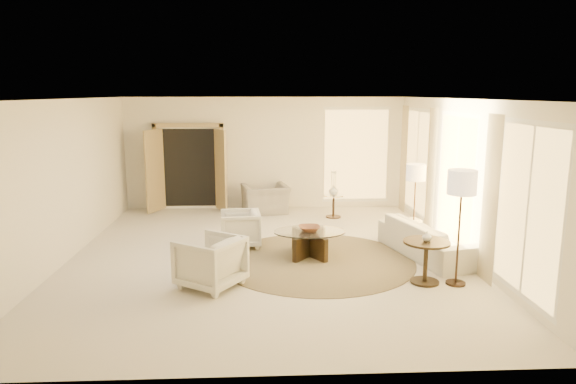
{
  "coord_description": "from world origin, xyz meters",
  "views": [
    {
      "loc": [
        -0.05,
        -8.89,
        2.91
      ],
      "look_at": [
        0.4,
        0.4,
        1.1
      ],
      "focal_mm": 32.0,
      "sensor_mm": 36.0,
      "label": 1
    }
  ],
  "objects_px": {
    "accent_chair": "(265,194)",
    "bowl": "(309,229)",
    "side_vase": "(334,190)",
    "armchair_left": "(240,227)",
    "end_table": "(426,254)",
    "floor_lamp_near": "(416,176)",
    "end_vase": "(427,237)",
    "floor_lamp_far": "(462,188)",
    "coffee_table": "(309,240)",
    "armchair_right": "(210,259)",
    "side_table": "(333,204)",
    "sofa": "(428,239)"
  },
  "relations": [
    {
      "from": "accent_chair",
      "to": "bowl",
      "type": "xyz_separation_m",
      "value": [
        0.78,
        -3.45,
        0.05
      ]
    },
    {
      "from": "side_vase",
      "to": "armchair_left",
      "type": "bearing_deg",
      "value": -133.33
    },
    {
      "from": "end_table",
      "to": "floor_lamp_near",
      "type": "height_order",
      "value": "floor_lamp_near"
    },
    {
      "from": "end_table",
      "to": "bowl",
      "type": "relative_size",
      "value": 1.85
    },
    {
      "from": "accent_chair",
      "to": "end_vase",
      "type": "relative_size",
      "value": 6.97
    },
    {
      "from": "floor_lamp_far",
      "to": "side_vase",
      "type": "distance_m",
      "value": 4.65
    },
    {
      "from": "coffee_table",
      "to": "end_vase",
      "type": "relative_size",
      "value": 8.76
    },
    {
      "from": "end_table",
      "to": "floor_lamp_far",
      "type": "bearing_deg",
      "value": -9.64
    },
    {
      "from": "floor_lamp_near",
      "to": "bowl",
      "type": "height_order",
      "value": "floor_lamp_near"
    },
    {
      "from": "end_table",
      "to": "end_vase",
      "type": "height_order",
      "value": "end_vase"
    },
    {
      "from": "accent_chair",
      "to": "coffee_table",
      "type": "relative_size",
      "value": 0.8
    },
    {
      "from": "floor_lamp_near",
      "to": "bowl",
      "type": "relative_size",
      "value": 4.02
    },
    {
      "from": "end_vase",
      "to": "accent_chair",
      "type": "bearing_deg",
      "value": 116.86
    },
    {
      "from": "end_table",
      "to": "end_vase",
      "type": "distance_m",
      "value": 0.28
    },
    {
      "from": "armchair_right",
      "to": "end_table",
      "type": "height_order",
      "value": "armchair_right"
    },
    {
      "from": "accent_chair",
      "to": "armchair_right",
      "type": "bearing_deg",
      "value": 67.99
    },
    {
      "from": "armchair_right",
      "to": "accent_chair",
      "type": "height_order",
      "value": "accent_chair"
    },
    {
      "from": "bowl",
      "to": "armchair_right",
      "type": "bearing_deg",
      "value": -139.44
    },
    {
      "from": "armchair_right",
      "to": "side_vase",
      "type": "distance_m",
      "value": 4.96
    },
    {
      "from": "armchair_left",
      "to": "end_vase",
      "type": "bearing_deg",
      "value": 50.29
    },
    {
      "from": "floor_lamp_far",
      "to": "side_vase",
      "type": "bearing_deg",
      "value": 106.6
    },
    {
      "from": "side_table",
      "to": "end_vase",
      "type": "relative_size",
      "value": 3.54
    },
    {
      "from": "armchair_right",
      "to": "floor_lamp_far",
      "type": "bearing_deg",
      "value": 122.64
    },
    {
      "from": "armchair_left",
      "to": "armchair_right",
      "type": "xyz_separation_m",
      "value": [
        -0.36,
        -2.08,
        0.05
      ]
    },
    {
      "from": "side_table",
      "to": "floor_lamp_far",
      "type": "relative_size",
      "value": 0.3
    },
    {
      "from": "end_table",
      "to": "side_vase",
      "type": "distance_m",
      "value": 4.39
    },
    {
      "from": "side_vase",
      "to": "sofa",
      "type": "bearing_deg",
      "value": -66.3
    },
    {
      "from": "end_table",
      "to": "armchair_left",
      "type": "bearing_deg",
      "value": 144.76
    },
    {
      "from": "side_table",
      "to": "armchair_left",
      "type": "bearing_deg",
      "value": -133.33
    },
    {
      "from": "side_table",
      "to": "end_vase",
      "type": "xyz_separation_m",
      "value": [
        0.85,
        -4.31,
        0.42
      ]
    },
    {
      "from": "bowl",
      "to": "end_vase",
      "type": "xyz_separation_m",
      "value": [
        1.68,
        -1.39,
        0.23
      ]
    },
    {
      "from": "coffee_table",
      "to": "end_table",
      "type": "distance_m",
      "value": 2.19
    },
    {
      "from": "end_table",
      "to": "floor_lamp_far",
      "type": "height_order",
      "value": "floor_lamp_far"
    },
    {
      "from": "coffee_table",
      "to": "side_vase",
      "type": "distance_m",
      "value": 3.05
    },
    {
      "from": "side_table",
      "to": "floor_lamp_near",
      "type": "xyz_separation_m",
      "value": [
        1.31,
        -2.07,
        0.99
      ]
    },
    {
      "from": "coffee_table",
      "to": "armchair_left",
      "type": "bearing_deg",
      "value": 151.63
    },
    {
      "from": "end_vase",
      "to": "sofa",
      "type": "bearing_deg",
      "value": 70.85
    },
    {
      "from": "accent_chair",
      "to": "side_vase",
      "type": "height_order",
      "value": "accent_chair"
    },
    {
      "from": "accent_chair",
      "to": "floor_lamp_far",
      "type": "distance_m",
      "value": 5.81
    },
    {
      "from": "sofa",
      "to": "end_vase",
      "type": "xyz_separation_m",
      "value": [
        -0.46,
        -1.33,
        0.42
      ]
    },
    {
      "from": "coffee_table",
      "to": "end_vase",
      "type": "height_order",
      "value": "end_vase"
    },
    {
      "from": "coffee_table",
      "to": "floor_lamp_near",
      "type": "bearing_deg",
      "value": 21.37
    },
    {
      "from": "floor_lamp_far",
      "to": "side_vase",
      "type": "xyz_separation_m",
      "value": [
        -1.31,
        4.38,
        -0.86
      ]
    },
    {
      "from": "armchair_left",
      "to": "floor_lamp_near",
      "type": "distance_m",
      "value": 3.54
    },
    {
      "from": "sofa",
      "to": "floor_lamp_far",
      "type": "bearing_deg",
      "value": 164.63
    },
    {
      "from": "accent_chair",
      "to": "side_table",
      "type": "xyz_separation_m",
      "value": [
        1.61,
        -0.54,
        -0.14
      ]
    },
    {
      "from": "accent_chair",
      "to": "floor_lamp_near",
      "type": "bearing_deg",
      "value": 126.09
    },
    {
      "from": "side_vase",
      "to": "accent_chair",
      "type": "bearing_deg",
      "value": 161.53
    },
    {
      "from": "accent_chair",
      "to": "floor_lamp_near",
      "type": "relative_size",
      "value": 0.69
    },
    {
      "from": "side_table",
      "to": "coffee_table",
      "type": "bearing_deg",
      "value": -105.91
    }
  ]
}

